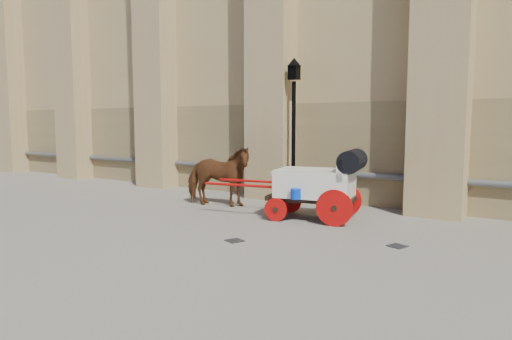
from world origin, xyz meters
The scene contains 6 objects.
ground centered at (0.00, 0.00, 0.00)m, with size 90.00×90.00×0.00m, color #6C675C.
horse centered at (-1.58, 1.63, 0.87)m, with size 0.94×2.06×1.74m, color brown.
carriage centered at (1.70, 1.55, 0.95)m, with size 4.16×1.83×1.76m.
street_lamp centered at (0.00, 3.27, 2.29)m, with size 0.40×0.40×4.29m.
drain_grate_near centered at (1.13, -1.28, 0.01)m, with size 0.32×0.32×0.01m, color black.
drain_grate_far centered at (4.04, 0.14, 0.01)m, with size 0.32×0.32×0.01m, color black.
Camera 1 is at (6.50, -8.66, 2.42)m, focal length 32.00 mm.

